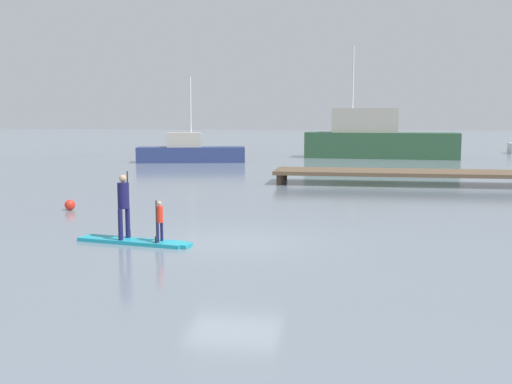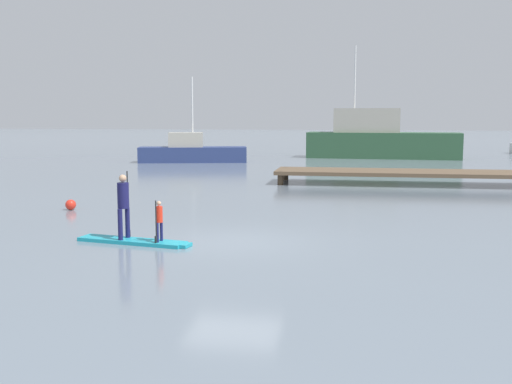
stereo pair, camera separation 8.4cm
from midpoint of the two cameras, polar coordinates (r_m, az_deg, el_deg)
name	(u,v)px [view 1 (the left image)]	position (r m, az deg, el deg)	size (l,w,h in m)	color
ground_plane	(234,243)	(16.43, -2.22, -4.72)	(240.00, 240.00, 0.00)	slate
paddleboard_near	(134,241)	(16.64, -11.39, -4.53)	(3.25, 1.15, 0.10)	#1E9EB2
paddler_adult	(124,202)	(16.62, -12.36, -0.92)	(0.36, 0.53, 1.80)	#19194C
paddler_child_solo	(159,219)	(16.14, -9.15, -2.50)	(0.22, 0.38, 1.11)	#19194C
fishing_boat_white_large	(377,139)	(48.93, 11.16, 4.85)	(11.86, 3.47, 8.70)	#2D5638
fishing_boat_green_midground	(190,152)	(44.05, -6.23, 3.75)	(7.83, 3.34, 6.04)	navy
floating_dock	(410,173)	(30.72, 14.05, 1.74)	(13.13, 2.87, 0.67)	brown
mooring_buoy_mid	(70,205)	(22.90, -17.03, -1.15)	(0.38, 0.38, 0.38)	red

